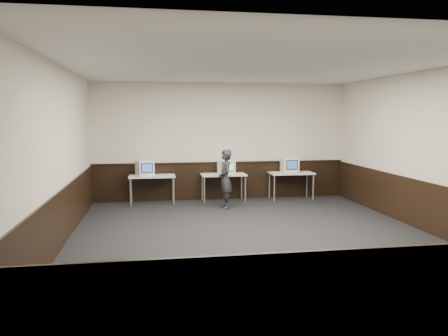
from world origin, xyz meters
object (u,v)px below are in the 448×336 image
object	(u,v)px
desk_left	(152,178)
desk_right	(291,175)
emac_center	(226,167)
emac_right	(290,165)
emac_left	(145,168)
person	(225,179)
desk_center	(223,176)

from	to	relation	value
desk_left	desk_right	distance (m)	3.80
desk_right	emac_center	world-z (taller)	emac_center
desk_left	emac_right	xyz separation A→B (m)	(3.74, -0.01, 0.29)
desk_left	emac_left	xyz separation A→B (m)	(-0.18, -0.03, 0.27)
desk_left	emac_right	distance (m)	3.76
emac_center	emac_right	xyz separation A→B (m)	(1.77, 0.01, 0.03)
emac_left	emac_center	bearing A→B (deg)	-16.72
desk_left	desk_right	bearing A→B (deg)	0.00
person	emac_left	bearing A→B (deg)	-114.58
desk_right	emac_left	world-z (taller)	emac_left
desk_left	emac_center	world-z (taller)	emac_center
emac_center	person	world-z (taller)	person
desk_left	emac_center	size ratio (longest dim) A/B	2.50
emac_center	person	xyz separation A→B (m)	(-0.18, -0.88, -0.20)
emac_left	person	distance (m)	2.18
emac_left	emac_center	xyz separation A→B (m)	(2.16, 0.01, -0.02)
emac_left	emac_right	bearing A→B (deg)	-16.74
emac_center	emac_right	bearing A→B (deg)	-15.73
desk_right	emac_right	bearing A→B (deg)	-172.16
desk_left	desk_right	size ratio (longest dim) A/B	1.00
desk_left	emac_center	xyz separation A→B (m)	(1.98, -0.02, 0.26)
desk_right	person	xyz separation A→B (m)	(-2.00, -0.90, 0.06)
desk_left	desk_center	distance (m)	1.90
emac_left	person	bearing A→B (deg)	-40.75
desk_center	emac_left	distance (m)	2.10
desk_right	emac_right	world-z (taller)	emac_right
desk_right	emac_center	distance (m)	1.84
person	emac_center	bearing A→B (deg)	167.83
desk_right	person	distance (m)	2.19
desk_center	emac_left	size ratio (longest dim) A/B	2.27
desk_center	desk_right	distance (m)	1.90
desk_left	desk_center	size ratio (longest dim) A/B	1.00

